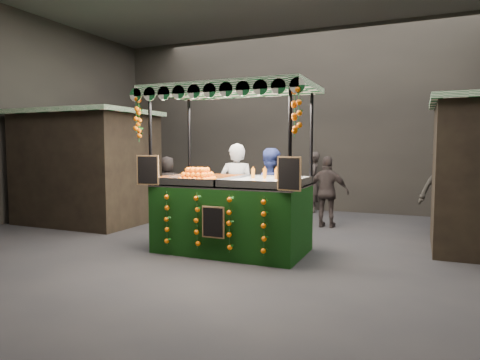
% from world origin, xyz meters
% --- Properties ---
extents(ground, '(12.00, 12.00, 0.00)m').
position_xyz_m(ground, '(0.00, 0.00, 0.00)').
color(ground, black).
rests_on(ground, ground).
extents(market_hall, '(12.10, 10.10, 5.05)m').
position_xyz_m(market_hall, '(0.00, 0.00, 3.38)').
color(market_hall, black).
rests_on(market_hall, ground).
extents(neighbour_stall_left, '(3.00, 2.20, 2.60)m').
position_xyz_m(neighbour_stall_left, '(-4.40, 1.00, 1.31)').
color(neighbour_stall_left, black).
rests_on(neighbour_stall_left, ground).
extents(juice_stall, '(2.85, 1.67, 2.76)m').
position_xyz_m(juice_stall, '(-0.11, -0.25, 0.86)').
color(juice_stall, black).
rests_on(juice_stall, ground).
extents(vendor_grey, '(0.75, 0.58, 1.84)m').
position_xyz_m(vendor_grey, '(-0.40, 0.63, 0.92)').
color(vendor_grey, gray).
rests_on(vendor_grey, ground).
extents(vendor_blue, '(1.04, 0.94, 1.75)m').
position_xyz_m(vendor_blue, '(0.15, 0.89, 0.87)').
color(vendor_blue, navy).
rests_on(vendor_blue, ground).
extents(shopper_0, '(0.67, 0.51, 1.67)m').
position_xyz_m(shopper_0, '(-4.37, 1.84, 0.84)').
color(shopper_0, black).
rests_on(shopper_0, ground).
extents(shopper_1, '(0.79, 0.63, 1.57)m').
position_xyz_m(shopper_1, '(3.75, 2.34, 0.78)').
color(shopper_1, black).
rests_on(shopper_1, ground).
extents(shopper_2, '(0.92, 0.39, 1.57)m').
position_xyz_m(shopper_2, '(0.93, 2.56, 0.78)').
color(shopper_2, '#2A2322').
rests_on(shopper_2, ground).
extents(shopper_3, '(1.37, 1.07, 1.86)m').
position_xyz_m(shopper_3, '(3.31, 2.99, 0.93)').
color(shopper_3, black).
rests_on(shopper_3, ground).
extents(shopper_4, '(0.89, 0.79, 1.53)m').
position_xyz_m(shopper_4, '(-3.13, 2.42, 0.77)').
color(shopper_4, '#2D2625').
rests_on(shopper_4, ground).
extents(shopper_5, '(1.07, 1.81, 1.86)m').
position_xyz_m(shopper_5, '(3.57, 3.26, 0.93)').
color(shopper_5, black).
rests_on(shopper_5, ground).
extents(shopper_6, '(0.57, 0.69, 1.64)m').
position_xyz_m(shopper_6, '(0.10, 4.60, 0.82)').
color(shopper_6, '#292321').
rests_on(shopper_6, ground).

